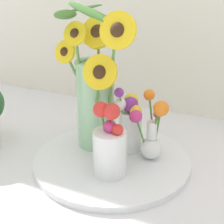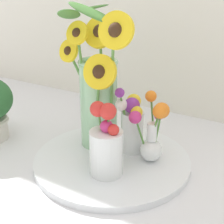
% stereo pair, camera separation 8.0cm
% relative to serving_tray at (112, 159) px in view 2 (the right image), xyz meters
% --- Properties ---
extents(ground_plane, '(6.00, 6.00, 0.00)m').
position_rel_serving_tray_xyz_m(ground_plane, '(0.03, -0.11, -0.01)').
color(ground_plane, silver).
extents(serving_tray, '(0.42, 0.42, 0.02)m').
position_rel_serving_tray_xyz_m(serving_tray, '(0.00, 0.00, 0.00)').
color(serving_tray, silver).
rests_on(serving_tray, ground_plane).
extents(mason_jar_sunflowers, '(0.27, 0.23, 0.41)m').
position_rel_serving_tray_xyz_m(mason_jar_sunflowers, '(-0.07, 0.04, 0.17)').
color(mason_jar_sunflowers, '#99CC9E').
rests_on(mason_jar_sunflowers, serving_tray).
extents(vase_small_center, '(0.08, 0.08, 0.19)m').
position_rel_serving_tray_xyz_m(vase_small_center, '(0.03, -0.07, 0.08)').
color(vase_small_center, white).
rests_on(vase_small_center, serving_tray).
extents(vase_bulb_right, '(0.09, 0.09, 0.18)m').
position_rel_serving_tray_xyz_m(vase_bulb_right, '(0.10, 0.04, 0.09)').
color(vase_bulb_right, white).
rests_on(vase_bulb_right, serving_tray).
extents(vase_small_back, '(0.07, 0.09, 0.19)m').
position_rel_serving_tray_xyz_m(vase_small_back, '(0.03, 0.06, 0.09)').
color(vase_small_back, white).
rests_on(vase_small_back, serving_tray).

